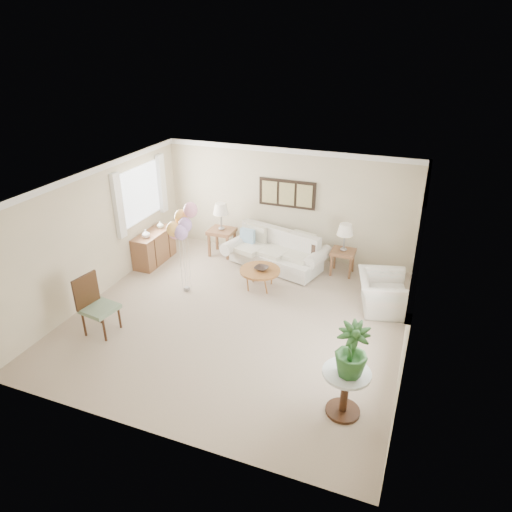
{
  "coord_description": "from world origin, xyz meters",
  "views": [
    {
      "loc": [
        2.91,
        -6.7,
        4.84
      ],
      "look_at": [
        0.13,
        0.6,
        1.05
      ],
      "focal_mm": 32.0,
      "sensor_mm": 36.0,
      "label": 1
    }
  ],
  "objects_px": {
    "sofa": "(277,253)",
    "balloon_cluster": "(181,225)",
    "accent_chair": "(95,304)",
    "armchair": "(382,293)",
    "coffee_table": "(260,271)"
  },
  "relations": [
    {
      "from": "sofa",
      "to": "accent_chair",
      "type": "height_order",
      "value": "accent_chair"
    },
    {
      "from": "sofa",
      "to": "coffee_table",
      "type": "height_order",
      "value": "sofa"
    },
    {
      "from": "sofa",
      "to": "armchair",
      "type": "height_order",
      "value": "sofa"
    },
    {
      "from": "armchair",
      "to": "coffee_table",
      "type": "bearing_deg",
      "value": 79.22
    },
    {
      "from": "sofa",
      "to": "armchair",
      "type": "relative_size",
      "value": 2.36
    },
    {
      "from": "sofa",
      "to": "balloon_cluster",
      "type": "xyz_separation_m",
      "value": [
        -1.41,
        -1.76,
        1.17
      ]
    },
    {
      "from": "sofa",
      "to": "armchair",
      "type": "distance_m",
      "value": 2.68
    },
    {
      "from": "accent_chair",
      "to": "balloon_cluster",
      "type": "bearing_deg",
      "value": 67.14
    },
    {
      "from": "coffee_table",
      "to": "sofa",
      "type": "bearing_deg",
      "value": 89.72
    },
    {
      "from": "armchair",
      "to": "balloon_cluster",
      "type": "relative_size",
      "value": 0.54
    },
    {
      "from": "coffee_table",
      "to": "balloon_cluster",
      "type": "height_order",
      "value": "balloon_cluster"
    },
    {
      "from": "coffee_table",
      "to": "armchair",
      "type": "relative_size",
      "value": 0.81
    },
    {
      "from": "sofa",
      "to": "balloon_cluster",
      "type": "height_order",
      "value": "balloon_cluster"
    },
    {
      "from": "sofa",
      "to": "armchair",
      "type": "xyz_separation_m",
      "value": [
        2.49,
        -0.99,
        0.01
      ]
    },
    {
      "from": "coffee_table",
      "to": "balloon_cluster",
      "type": "bearing_deg",
      "value": -154.24
    }
  ]
}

